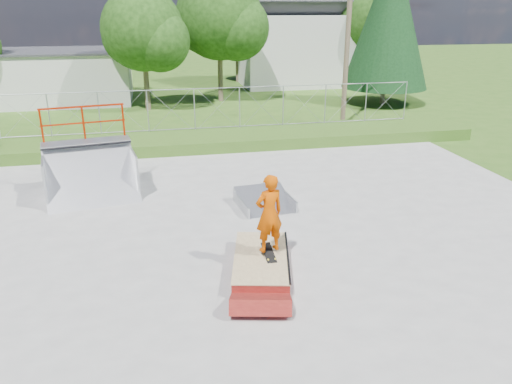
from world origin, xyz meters
TOP-DOWN VIEW (x-y plane):
  - ground at (0.00, 0.00)m, footprint 120.00×120.00m
  - concrete_pad at (0.00, 0.00)m, footprint 20.00×16.00m
  - grass_berm at (0.00, 9.50)m, footprint 24.00×3.00m
  - grind_box at (0.33, -1.46)m, footprint 1.74×2.71m
  - quarter_pipe at (-3.82, 4.12)m, footprint 3.02×2.68m
  - flat_bank_ramp at (1.24, 2.15)m, footprint 1.66×1.75m
  - skateboard at (0.51, -1.45)m, footprint 0.23×0.80m
  - skater at (0.51, -1.45)m, footprint 0.74×0.58m
  - chain_link_fence at (0.00, 10.50)m, footprint 20.00×0.06m
  - utility_building_flat at (-8.00, 22.00)m, footprint 10.00×6.00m
  - gable_house at (9.00, 26.00)m, footprint 8.40×6.08m
  - utility_pole at (7.50, 12.00)m, footprint 0.24×0.24m
  - tree_left_near at (-1.75, 17.83)m, footprint 4.76×4.48m
  - tree_center at (2.78, 19.81)m, footprint 5.44×5.12m
  - tree_right_far at (14.27, 23.82)m, footprint 5.10×4.80m
  - tree_back_mid at (5.21, 27.86)m, footprint 4.08×3.84m
  - conifer_tree at (12.00, 17.00)m, footprint 5.04×5.04m

SIDE VIEW (x-z plane):
  - ground at x=0.00m, z-range 0.00..0.00m
  - concrete_pad at x=0.00m, z-range 0.00..0.04m
  - grind_box at x=0.33m, z-range 0.00..0.37m
  - flat_bank_ramp at x=1.24m, z-range 0.00..0.46m
  - grass_berm at x=0.00m, z-range 0.00..0.50m
  - skateboard at x=0.51m, z-range 0.35..0.48m
  - skater at x=0.51m, z-range 0.42..2.20m
  - quarter_pipe at x=-3.82m, z-range 0.00..2.69m
  - chain_link_fence at x=0.00m, z-range 0.50..2.30m
  - utility_building_flat at x=-8.00m, z-range 0.00..3.00m
  - tree_back_mid at x=5.21m, z-range 0.78..6.48m
  - gable_house at x=9.00m, z-range -0.63..8.31m
  - utility_pole at x=7.50m, z-range 0.00..8.00m
  - tree_left_near at x=-1.75m, z-range 0.91..7.56m
  - tree_right_far at x=14.27m, z-range 0.98..8.10m
  - tree_center at x=2.78m, z-range 1.05..8.65m
  - conifer_tree at x=12.00m, z-range 0.50..9.60m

